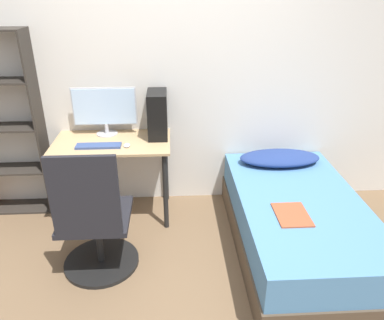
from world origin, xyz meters
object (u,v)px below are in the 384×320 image
at_px(bed, 297,224).
at_px(monitor, 105,109).
at_px(pc_tower, 158,114).
at_px(office_chair, 95,228).
at_px(keyboard, 99,146).

height_order(bed, monitor, monitor).
height_order(monitor, pc_tower, monitor).
bearing_deg(monitor, pc_tower, -8.73).
bearing_deg(monitor, bed, -26.19).
bearing_deg(office_chair, pc_tower, 62.83).
height_order(office_chair, monitor, monitor).
xyz_separation_m(office_chair, pc_tower, (0.46, 0.90, 0.58)).
bearing_deg(bed, keyboard, 163.41).
xyz_separation_m(monitor, keyboard, (-0.03, -0.30, -0.23)).
relative_size(bed, keyboard, 4.71).
bearing_deg(pc_tower, office_chair, -117.17).
xyz_separation_m(bed, monitor, (-1.62, 0.80, 0.76)).
bearing_deg(pc_tower, monitor, 171.27).
xyz_separation_m(office_chair, bed, (1.60, 0.18, -0.15)).
distance_m(keyboard, pc_tower, 0.59).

